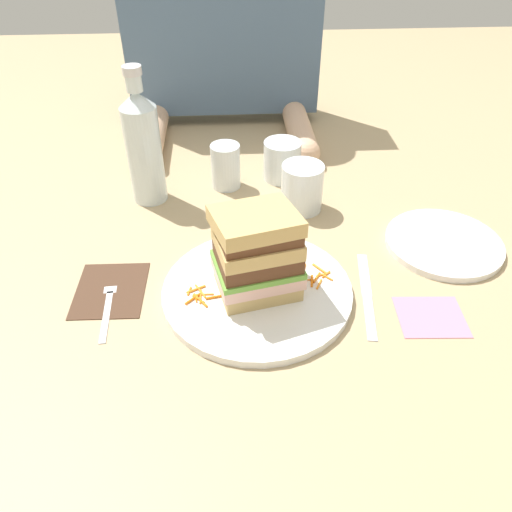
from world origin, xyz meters
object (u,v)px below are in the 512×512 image
(sandwich, at_px, (257,253))
(empty_tumbler_1, at_px, (226,166))
(water_bottle, at_px, (143,146))
(main_plate, at_px, (257,291))
(knife, at_px, (367,296))
(juice_glass, at_px, (302,190))
(side_plate, at_px, (444,243))
(napkin_pink, at_px, (431,316))
(empty_tumbler_0, at_px, (282,160))
(fork, at_px, (108,300))
(napkin_dark, at_px, (110,291))
(diner_across, at_px, (222,9))

(sandwich, distance_m, empty_tumbler_1, 0.34)
(water_bottle, xyz_separation_m, empty_tumbler_1, (0.15, 0.04, -0.07))
(main_plate, height_order, knife, main_plate)
(juice_glass, bearing_deg, knife, -74.73)
(side_plate, xyz_separation_m, napkin_pink, (-0.08, -0.17, -0.00))
(sandwich, height_order, water_bottle, water_bottle)
(water_bottle, height_order, empty_tumbler_0, water_bottle)
(juice_glass, xyz_separation_m, empty_tumbler_1, (-0.15, 0.09, 0.01))
(fork, height_order, side_plate, side_plate)
(napkin_dark, height_order, fork, fork)
(sandwich, height_order, juice_glass, sandwich)
(sandwich, height_order, napkin_pink, sandwich)
(napkin_dark, xyz_separation_m, empty_tumbler_1, (0.19, 0.32, 0.04))
(sandwich, bearing_deg, diner_across, 93.26)
(knife, relative_size, empty_tumbler_0, 2.42)
(knife, relative_size, empty_tumbler_1, 2.16)
(knife, bearing_deg, sandwich, 174.45)
(knife, height_order, empty_tumbler_0, empty_tumbler_0)
(fork, xyz_separation_m, diner_across, (0.19, 0.68, 0.26))
(napkin_dark, bearing_deg, empty_tumbler_1, 59.08)
(sandwich, relative_size, fork, 0.87)
(napkin_dark, height_order, diner_across, diner_across)
(fork, bearing_deg, knife, -1.97)
(empty_tumbler_1, height_order, side_plate, empty_tumbler_1)
(water_bottle, distance_m, diner_across, 0.44)
(fork, distance_m, diner_across, 0.75)
(napkin_dark, height_order, juice_glass, juice_glass)
(water_bottle, bearing_deg, sandwich, -56.72)
(sandwich, height_order, fork, sandwich)
(juice_glass, height_order, empty_tumbler_1, same)
(main_plate, distance_m, side_plate, 0.36)
(fork, xyz_separation_m, knife, (0.41, -0.01, -0.00))
(main_plate, relative_size, napkin_dark, 2.29)
(knife, bearing_deg, water_bottle, 139.49)
(knife, bearing_deg, side_plate, 36.28)
(juice_glass, relative_size, side_plate, 0.46)
(main_plate, bearing_deg, side_plate, 17.19)
(side_plate, bearing_deg, empty_tumbler_0, 135.32)
(empty_tumbler_1, bearing_deg, diner_across, 89.27)
(fork, relative_size, empty_tumbler_1, 1.80)
(fork, relative_size, knife, 0.83)
(water_bottle, height_order, napkin_pink, water_bottle)
(water_bottle, xyz_separation_m, side_plate, (0.54, -0.19, -0.11))
(napkin_pink, xyz_separation_m, diner_across, (-0.30, 0.74, 0.27))
(side_plate, bearing_deg, napkin_pink, -115.13)
(diner_across, bearing_deg, empty_tumbler_1, -90.73)
(side_plate, height_order, napkin_pink, side_plate)
(empty_tumbler_1, distance_m, diner_across, 0.40)
(empty_tumbler_1, bearing_deg, main_plate, -82.72)
(knife, bearing_deg, napkin_pink, -30.25)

